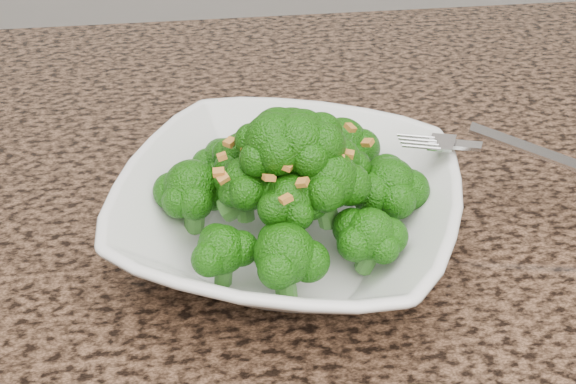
{
  "coord_description": "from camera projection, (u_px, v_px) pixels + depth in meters",
  "views": [
    {
      "loc": [
        0.01,
        -0.05,
        1.25
      ],
      "look_at": [
        0.07,
        0.37,
        0.95
      ],
      "focal_mm": 45.0,
      "sensor_mm": 36.0,
      "label": 1
    }
  ],
  "objects": [
    {
      "name": "bowl",
      "position": [
        288.0,
        214.0,
        0.53
      ],
      "size": [
        0.32,
        0.32,
        0.06
      ],
      "primitive_type": "imported",
      "rotation": [
        0.0,
        0.0,
        -0.36
      ],
      "color": "white",
      "rests_on": "granite_counter"
    },
    {
      "name": "granite_counter",
      "position": [
        207.0,
        332.0,
        0.5
      ],
      "size": [
        1.64,
        1.04,
        0.03
      ],
      "primitive_type": "cube",
      "color": "brown",
      "rests_on": "cabinet"
    },
    {
      "name": "broccoli_pile",
      "position": [
        288.0,
        136.0,
        0.49
      ],
      "size": [
        0.22,
        0.22,
        0.07
      ],
      "primitive_type": null,
      "color": "#1C650B",
      "rests_on": "bowl"
    },
    {
      "name": "garlic_topping",
      "position": [
        288.0,
        83.0,
        0.47
      ],
      "size": [
        0.13,
        0.13,
        0.01
      ],
      "primitive_type": null,
      "color": "orange",
      "rests_on": "broccoli_pile"
    },
    {
      "name": "fork",
      "position": [
        472.0,
        145.0,
        0.54
      ],
      "size": [
        0.18,
        0.11,
        0.01
      ],
      "primitive_type": null,
      "rotation": [
        0.0,
        0.0,
        -0.47
      ],
      "color": "silver",
      "rests_on": "bowl"
    }
  ]
}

